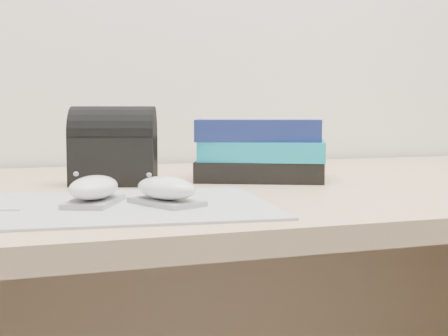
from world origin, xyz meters
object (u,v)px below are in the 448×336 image
object	(u,v)px
mouse_front	(166,190)
pouch	(114,147)
mouse_rear	(94,190)
book_stack	(261,149)
desk	(238,305)

from	to	relation	value
mouse_front	pouch	xyz separation A→B (m)	(-0.03, 0.27, 0.04)
mouse_front	pouch	size ratio (longest dim) A/B	0.71
mouse_rear	pouch	xyz separation A→B (m)	(0.06, 0.23, 0.04)
mouse_front	book_stack	bearing A→B (deg)	48.21
desk	mouse_front	world-z (taller)	mouse_front
mouse_front	pouch	distance (m)	0.27
mouse_rear	book_stack	size ratio (longest dim) A/B	0.42
desk	mouse_front	bearing A→B (deg)	-125.32
desk	book_stack	xyz separation A→B (m)	(0.04, -0.02, 0.29)
mouse_rear	book_stack	bearing A→B (deg)	35.74
desk	mouse_front	xyz separation A→B (m)	(-0.20, -0.28, 0.26)
mouse_rear	mouse_front	xyz separation A→B (m)	(0.09, -0.03, -0.00)
desk	book_stack	bearing A→B (deg)	-25.08
desk	pouch	bearing A→B (deg)	-176.46
desk	mouse_rear	bearing A→B (deg)	-138.93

